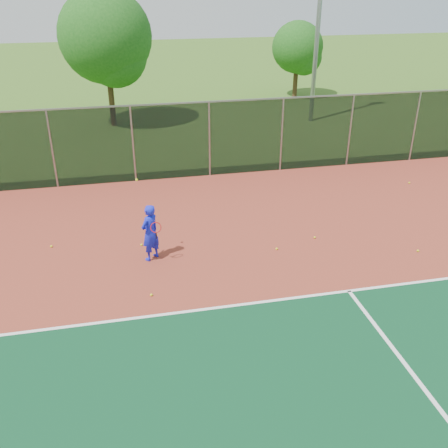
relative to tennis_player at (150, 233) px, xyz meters
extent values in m
plane|color=#355E1B|center=(2.88, -5.75, -0.87)|extent=(120.00, 120.00, 0.00)
cube|color=#963826|center=(2.88, -3.75, -0.86)|extent=(30.00, 20.00, 0.02)
cube|color=white|center=(4.88, -2.75, -0.84)|extent=(22.00, 0.10, 0.00)
cube|color=black|center=(2.88, 6.25, 0.65)|extent=(30.00, 0.04, 3.00)
cube|color=gray|center=(2.88, 6.25, 2.15)|extent=(30.00, 0.06, 0.06)
imported|color=#171FDA|center=(0.00, 0.00, 0.00)|extent=(0.73, 0.71, 1.69)
cylinder|color=black|center=(0.15, -0.25, 0.02)|extent=(0.03, 0.15, 0.27)
torus|color=#A51414|center=(0.15, -0.35, 0.32)|extent=(0.30, 0.13, 0.29)
sphere|color=yellow|center=(-0.25, 0.10, 1.58)|extent=(0.07, 0.07, 0.07)
sphere|color=yellow|center=(7.76, -1.26, -0.81)|extent=(0.07, 0.07, 0.07)
sphere|color=yellow|center=(-0.17, -1.89, -0.81)|extent=(0.07, 0.07, 0.07)
sphere|color=yellow|center=(10.38, 3.69, -0.81)|extent=(0.07, 0.07, 0.07)
sphere|color=yellow|center=(-2.92, 1.29, -0.81)|extent=(0.07, 0.07, 0.07)
sphere|color=yellow|center=(-0.25, 0.82, -0.81)|extent=(0.07, 0.07, 0.07)
sphere|color=yellow|center=(5.07, 0.18, -0.81)|extent=(0.07, 0.07, 0.07)
sphere|color=yellow|center=(3.69, -0.27, -0.81)|extent=(0.07, 0.07, 0.07)
cylinder|color=gray|center=(9.99, 13.46, 4.65)|extent=(0.24, 0.24, 11.04)
cylinder|color=#362413|center=(-0.86, 14.83, 0.46)|extent=(0.30, 0.30, 2.66)
sphere|color=#194F15|center=(-0.86, 14.83, 3.71)|extent=(4.72, 4.72, 4.72)
sphere|color=#194F15|center=(-0.46, 14.53, 2.82)|extent=(3.25, 3.25, 3.25)
cylinder|color=#362413|center=(11.14, 19.51, 0.05)|extent=(0.30, 0.30, 1.85)
sphere|color=#194F15|center=(11.14, 19.51, 2.31)|extent=(3.28, 3.28, 3.28)
sphere|color=#194F15|center=(11.54, 19.21, 1.69)|extent=(2.26, 2.26, 2.26)
camera|label=1|loc=(-0.55, -12.63, 6.54)|focal=40.00mm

